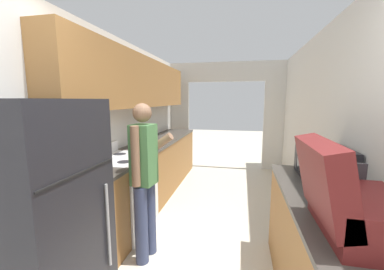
# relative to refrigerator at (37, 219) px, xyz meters

# --- Properties ---
(wall_left) EXTENTS (0.38, 7.40, 2.50)m
(wall_left) POSITION_rel_refrigerator_xyz_m (-0.32, 1.73, 0.72)
(wall_left) COLOR silver
(wall_left) RESTS_ON ground_plane
(wall_right) EXTENTS (0.06, 7.40, 2.50)m
(wall_right) POSITION_rel_refrigerator_xyz_m (2.33, 1.29, 0.43)
(wall_right) COLOR silver
(wall_right) RESTS_ON ground_plane
(wall_far_with_doorway) EXTENTS (3.08, 0.06, 2.50)m
(wall_far_with_doorway) POSITION_rel_refrigerator_xyz_m (0.96, 4.41, 0.63)
(wall_far_with_doorway) COLOR silver
(wall_far_with_doorway) RESTS_ON ground_plane
(counter_left) EXTENTS (0.62, 3.79, 0.93)m
(counter_left) POSITION_rel_refrigerator_xyz_m (-0.08, 2.52, -0.35)
(counter_left) COLOR #9E6B38
(counter_left) RESTS_ON ground_plane
(counter_right) EXTENTS (0.62, 1.71, 0.93)m
(counter_right) POSITION_rel_refrigerator_xyz_m (2.00, 0.52, -0.35)
(counter_right) COLOR #9E6B38
(counter_right) RESTS_ON ground_plane
(refrigerator) EXTENTS (0.78, 0.73, 1.64)m
(refrigerator) POSITION_rel_refrigerator_xyz_m (0.00, 0.00, 0.00)
(refrigerator) COLOR black
(refrigerator) RESTS_ON ground_plane
(range_oven) EXTENTS (0.66, 0.79, 1.07)m
(range_oven) POSITION_rel_refrigerator_xyz_m (-0.07, 1.31, -0.35)
(range_oven) COLOR white
(range_oven) RESTS_ON ground_plane
(person) EXTENTS (0.52, 0.40, 1.60)m
(person) POSITION_rel_refrigerator_xyz_m (0.43, 0.85, 0.04)
(person) COLOR #384266
(person) RESTS_ON ground_plane
(suitcase) EXTENTS (0.52, 0.58, 0.50)m
(suitcase) POSITION_rel_refrigerator_xyz_m (1.93, 0.05, 0.28)
(suitcase) COLOR #5B1919
(suitcase) RESTS_ON counter_right
(microwave) EXTENTS (0.39, 0.54, 0.29)m
(microwave) POSITION_rel_refrigerator_xyz_m (2.09, 1.00, 0.25)
(microwave) COLOR black
(microwave) RESTS_ON counter_right
(book_stack) EXTENTS (0.27, 0.30, 0.11)m
(book_stack) POSITION_rel_refrigerator_xyz_m (1.98, 0.53, 0.16)
(book_stack) COLOR #2D4C99
(book_stack) RESTS_ON counter_right
(knife) EXTENTS (0.08, 0.35, 0.02)m
(knife) POSITION_rel_refrigerator_xyz_m (-0.12, 2.00, 0.12)
(knife) COLOR #B7B7BC
(knife) RESTS_ON counter_left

